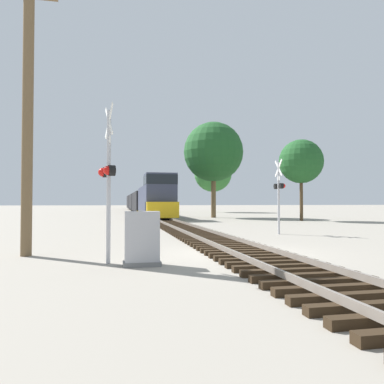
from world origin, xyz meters
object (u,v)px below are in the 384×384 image
(utility_pole, at_px, (28,113))
(crossing_signal_far, at_px, (279,190))
(freight_train, at_px, (140,202))
(relay_cabinet, at_px, (142,239))
(crossing_signal_near, at_px, (108,175))
(tree_deep_background, at_px, (213,173))
(tree_mid_background, at_px, (213,152))
(tree_far_right, at_px, (301,162))

(utility_pole, bearing_deg, crossing_signal_far, 27.68)
(freight_train, distance_m, relay_cabinet, 56.32)
(relay_cabinet, xyz_separation_m, utility_pole, (-3.53, 2.58, 3.90))
(freight_train, height_order, relay_cabinet, freight_train)
(crossing_signal_near, bearing_deg, utility_pole, -141.69)
(crossing_signal_far, height_order, tree_deep_background, tree_deep_background)
(utility_pole, bearing_deg, freight_train, 82.62)
(crossing_signal_near, relative_size, crossing_signal_far, 1.12)
(crossing_signal_near, bearing_deg, tree_mid_background, 146.36)
(crossing_signal_far, bearing_deg, utility_pole, 118.94)
(crossing_signal_near, xyz_separation_m, relay_cabinet, (0.93, -0.54, -1.78))
(crossing_signal_near, distance_m, relay_cabinet, 2.08)
(utility_pole, bearing_deg, tree_deep_background, 68.86)
(freight_train, distance_m, crossing_signal_near, 55.84)
(crossing_signal_far, bearing_deg, relay_cabinet, 138.52)
(tree_mid_background, bearing_deg, tree_deep_background, 75.47)
(crossing_signal_near, relative_size, tree_deep_background, 0.45)
(utility_pole, bearing_deg, relay_cabinet, -36.19)
(tree_far_right, bearing_deg, tree_mid_background, 125.93)
(freight_train, height_order, tree_mid_background, tree_mid_background)
(crossing_signal_far, relative_size, tree_mid_background, 0.38)
(utility_pole, relative_size, tree_deep_background, 0.91)
(utility_pole, distance_m, tree_mid_background, 31.03)
(freight_train, height_order, crossing_signal_far, freight_train)
(relay_cabinet, relative_size, tree_deep_background, 0.15)
(utility_pole, bearing_deg, crossing_signal_near, -38.19)
(crossing_signal_near, xyz_separation_m, tree_mid_background, (10.94, 29.83, 4.88))
(relay_cabinet, height_order, tree_far_right, tree_far_right)
(crossing_signal_near, distance_m, tree_mid_background, 32.14)
(freight_train, relative_size, tree_far_right, 9.17)
(tree_mid_background, distance_m, tree_deep_background, 22.60)
(relay_cabinet, bearing_deg, tree_deep_background, 73.30)
(tree_far_right, xyz_separation_m, tree_mid_background, (-6.20, 8.56, 1.86))
(tree_deep_background, bearing_deg, relay_cabinet, -106.70)
(freight_train, relative_size, crossing_signal_far, 17.21)
(tree_far_right, bearing_deg, utility_pole, -135.75)
(utility_pole, height_order, tree_mid_background, tree_mid_background)
(crossing_signal_far, distance_m, tree_far_right, 15.88)
(tree_deep_background, bearing_deg, tree_far_right, -89.00)
(crossing_signal_near, bearing_deg, relay_cabinet, 46.49)
(crossing_signal_near, xyz_separation_m, utility_pole, (-2.60, 2.04, 2.12))
(crossing_signal_far, relative_size, tree_deep_background, 0.40)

